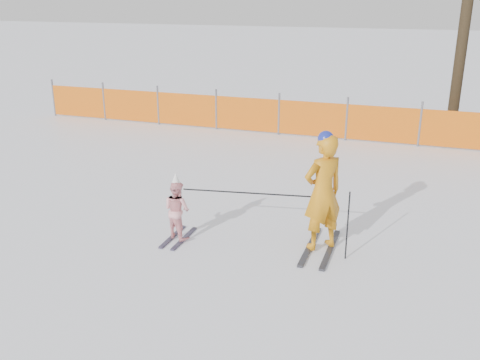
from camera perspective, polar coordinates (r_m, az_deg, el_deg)
name	(u,v)px	position (r m, az deg, el deg)	size (l,w,h in m)	color
ground	(230,245)	(9.09, -1.04, -6.95)	(120.00, 120.00, 0.00)	white
adult	(323,192)	(8.65, 8.83, -1.29)	(0.82, 1.49, 2.02)	black
child	(177,209)	(9.16, -6.74, -3.10)	(0.60, 0.94, 1.21)	black
ski_poles	(281,204)	(8.67, 4.40, -2.56)	(2.74, 0.39, 1.14)	black
safety_fence	(258,115)	(16.20, 1.97, 6.97)	(14.82, 0.06, 1.25)	#595960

